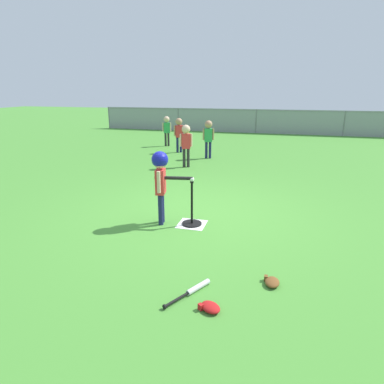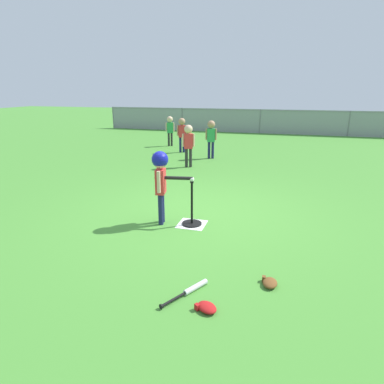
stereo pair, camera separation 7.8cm
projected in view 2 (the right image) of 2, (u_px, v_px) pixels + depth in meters
ground_plane at (201, 213)px, 5.86m from camera, size 60.00×60.00×0.00m
home_plate at (192, 224)px, 5.35m from camera, size 0.44×0.44×0.01m
batting_tee at (192, 218)px, 5.32m from camera, size 0.32×0.32×0.72m
baseball_on_tee at (192, 179)px, 5.13m from camera, size 0.07×0.07×0.07m
batter_child at (161, 173)px, 5.15m from camera, size 0.64×0.34×1.19m
fielder_near_left at (182, 130)px, 11.18m from camera, size 0.33×0.23×1.16m
fielder_near_right at (170, 127)px, 12.45m from camera, size 0.31×0.22×1.12m
fielder_deep_center at (188, 140)px, 9.04m from camera, size 0.33×0.23×1.17m
fielder_deep_right at (211, 134)px, 10.18m from camera, size 0.35×0.23×1.18m
spare_bat_silver at (191, 289)px, 3.57m from camera, size 0.37×0.60×0.06m
glove_by_plate at (270, 283)px, 3.68m from camera, size 0.17×0.22×0.07m
glove_near_bats at (207, 307)px, 3.27m from camera, size 0.27×0.26×0.07m
outfield_fence at (260, 120)px, 16.09m from camera, size 16.06×0.06×1.15m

